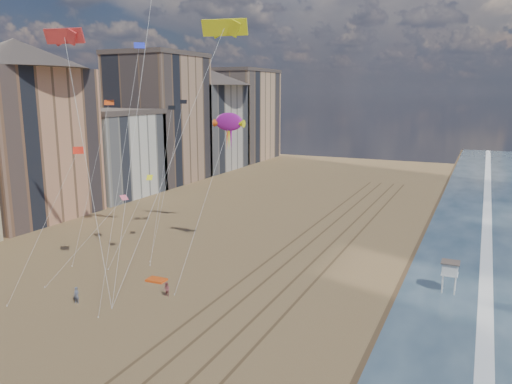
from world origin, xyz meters
TOP-DOWN VIEW (x-y plane):
  - wet_sand at (19.00, 40.00)m, footprint 260.00×260.00m
  - foam at (23.20, 40.00)m, footprint 260.00×260.00m
  - tracks at (2.55, 30.00)m, footprint 7.68×120.00m
  - buildings at (-45.73, 65.59)m, footprint 34.72×131.35m
  - lifeguard_stand at (19.66, 29.54)m, footprint 1.81×1.81m
  - grounded_kite at (-9.63, 19.42)m, footprint 2.13×1.38m
  - show_kite at (-5.94, 29.79)m, footprint 4.03×6.89m
  - kite_flyer_a at (-13.25, 11.32)m, footprint 0.66×0.48m
  - kite_flyer_b at (-6.15, 16.38)m, footprint 0.77×0.63m
  - parafoils at (-12.03, 25.42)m, footprint 18.54×13.86m
  - small_kites at (-16.58, 25.05)m, footprint 15.57×16.53m

SIDE VIEW (x-z plane):
  - wet_sand at x=19.00m, z-range 0.00..0.00m
  - foam at x=23.20m, z-range 0.00..0.00m
  - tracks at x=2.55m, z-range 0.00..0.01m
  - grounded_kite at x=-9.63m, z-range 0.00..0.24m
  - kite_flyer_b at x=-6.15m, z-range 0.00..1.47m
  - kite_flyer_a at x=-13.25m, z-range 0.00..1.66m
  - lifeguard_stand at x=19.66m, z-range 0.89..4.16m
  - buildings at x=-45.73m, z-range -0.95..28.05m
  - show_kite at x=-5.94m, z-range 6.56..27.03m
  - small_kites at x=-16.58m, z-range 8.28..25.85m
  - parafoils at x=-12.03m, z-range 24.98..34.01m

